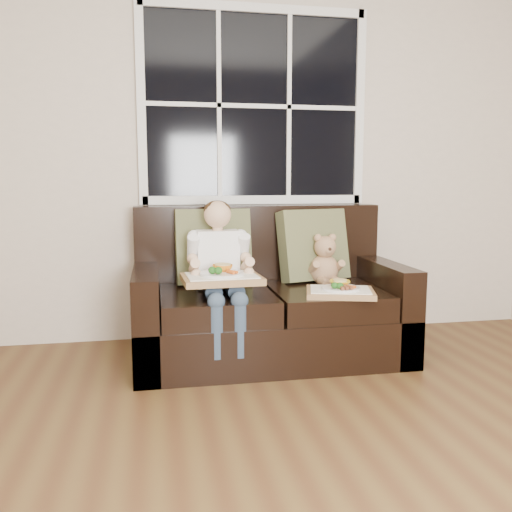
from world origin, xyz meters
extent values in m
cube|color=beige|center=(0.00, 2.50, 1.35)|extent=(4.50, 0.02, 2.70)
cube|color=black|center=(0.10, 2.48, 1.65)|extent=(1.50, 0.02, 1.25)
cube|color=white|center=(0.10, 2.47, 0.99)|extent=(1.58, 0.04, 0.06)
cube|color=white|center=(0.10, 2.47, 2.30)|extent=(1.58, 0.04, 0.06)
cube|color=white|center=(-0.68, 2.47, 1.65)|extent=(0.06, 0.04, 1.37)
cube|color=white|center=(0.88, 2.47, 1.65)|extent=(0.06, 0.04, 1.37)
cube|color=white|center=(0.10, 2.47, 1.65)|extent=(1.50, 0.03, 0.03)
cube|color=black|center=(0.10, 1.95, 0.15)|extent=(1.70, 0.90, 0.30)
cube|color=black|center=(-0.68, 1.95, 0.30)|extent=(0.15, 0.90, 0.60)
cube|color=black|center=(0.87, 1.95, 0.30)|extent=(0.15, 0.90, 0.60)
cube|color=black|center=(0.10, 2.33, 0.63)|extent=(1.70, 0.18, 0.66)
cube|color=black|center=(-0.25, 1.87, 0.38)|extent=(0.68, 0.72, 0.15)
cube|color=black|center=(0.45, 1.87, 0.38)|extent=(0.68, 0.72, 0.15)
cube|color=#63663F|center=(-0.24, 2.17, 0.70)|extent=(0.50, 0.24, 0.51)
cube|color=#63663F|center=(0.45, 2.17, 0.69)|extent=(0.52, 0.33, 0.50)
cube|color=white|center=(-0.23, 2.00, 0.64)|extent=(0.26, 0.16, 0.36)
sphere|color=#DAAD85|center=(-0.23, 1.99, 0.92)|extent=(0.17, 0.17, 0.17)
ellipsoid|color=#332110|center=(-0.23, 2.00, 0.95)|extent=(0.17, 0.17, 0.12)
cylinder|color=#2F3F52|center=(-0.29, 1.80, 0.50)|extent=(0.10, 0.32, 0.10)
cylinder|color=#2F3F52|center=(-0.16, 1.80, 0.50)|extent=(0.10, 0.32, 0.10)
cylinder|color=#2F3F52|center=(-0.29, 1.54, 0.30)|extent=(0.09, 0.09, 0.30)
cylinder|color=#2F3F52|center=(-0.16, 1.54, 0.30)|extent=(0.09, 0.09, 0.30)
cylinder|color=#DAAD85|center=(-0.38, 1.88, 0.68)|extent=(0.07, 0.32, 0.25)
cylinder|color=#DAAD85|center=(-0.07, 1.88, 0.68)|extent=(0.07, 0.32, 0.25)
ellipsoid|color=tan|center=(0.50, 2.06, 0.54)|extent=(0.21, 0.18, 0.21)
sphere|color=tan|center=(0.50, 2.05, 0.69)|extent=(0.16, 0.16, 0.15)
sphere|color=tan|center=(0.45, 2.05, 0.75)|extent=(0.05, 0.05, 0.05)
sphere|color=tan|center=(0.55, 2.05, 0.75)|extent=(0.05, 0.05, 0.05)
sphere|color=tan|center=(0.50, 1.99, 0.68)|extent=(0.06, 0.06, 0.06)
sphere|color=black|center=(0.50, 1.97, 0.69)|extent=(0.02, 0.02, 0.02)
cylinder|color=tan|center=(0.45, 1.95, 0.48)|extent=(0.06, 0.12, 0.06)
cylinder|color=tan|center=(0.54, 1.95, 0.48)|extent=(0.06, 0.12, 0.06)
cube|color=#AC8A4D|center=(-0.24, 1.71, 0.56)|extent=(0.47, 0.37, 0.04)
cube|color=white|center=(-0.24, 1.71, 0.59)|extent=(0.41, 0.31, 0.01)
cylinder|color=silver|center=(-0.24, 1.70, 0.60)|extent=(0.26, 0.26, 0.02)
imported|color=orange|center=(-0.23, 1.75, 0.62)|extent=(0.13, 0.13, 0.04)
cylinder|color=#EED482|center=(-0.23, 1.75, 0.63)|extent=(0.10, 0.10, 0.02)
ellipsoid|color=#24651F|center=(-0.30, 1.65, 0.63)|extent=(0.05, 0.05, 0.04)
ellipsoid|color=#24651F|center=(-0.27, 1.64, 0.63)|extent=(0.05, 0.05, 0.04)
cylinder|color=#DE5A18|center=(-0.19, 1.65, 0.61)|extent=(0.05, 0.07, 0.02)
cube|color=#AC8A4D|center=(0.47, 1.65, 0.47)|extent=(0.47, 0.40, 0.03)
cube|color=white|center=(0.47, 1.65, 0.49)|extent=(0.41, 0.34, 0.01)
cylinder|color=silver|center=(0.47, 1.64, 0.50)|extent=(0.23, 0.23, 0.01)
imported|color=yellow|center=(0.48, 1.69, 0.52)|extent=(0.15, 0.15, 0.03)
cylinder|color=#EED482|center=(0.48, 1.69, 0.52)|extent=(0.09, 0.09, 0.02)
ellipsoid|color=#24651F|center=(0.41, 1.61, 0.52)|extent=(0.04, 0.04, 0.04)
ellipsoid|color=#24651F|center=(0.44, 1.59, 0.52)|extent=(0.04, 0.04, 0.04)
cylinder|color=#DE5A18|center=(0.51, 1.60, 0.51)|extent=(0.04, 0.06, 0.02)
cylinder|color=brown|center=(0.47, 1.58, 0.51)|extent=(0.03, 0.08, 0.02)
camera|label=1|loc=(-0.62, -1.37, 1.13)|focal=38.00mm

